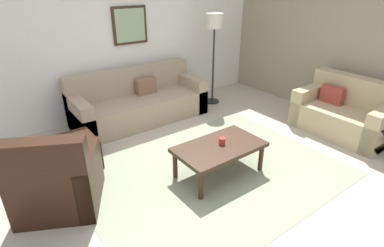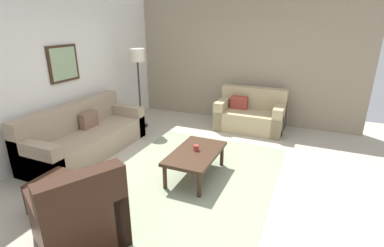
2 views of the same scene
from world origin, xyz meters
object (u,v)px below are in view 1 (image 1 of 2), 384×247
Objects in this scene: ottoman at (74,153)px; coffee_table at (219,149)px; couch_loveseat at (345,114)px; armchair_leather at (58,184)px; cup at (222,141)px; framed_artwork at (130,25)px; lamp_standing at (214,30)px; couch_main at (138,103)px.

ottoman is 1.90m from coffee_table.
coffee_table is at bearing 173.01° from couch_loveseat.
cup is (1.85, -0.51, 0.14)m from armchair_leather.
coffee_table is at bearing -167.18° from cup.
framed_artwork is at bearing 87.53° from cup.
couch_loveseat is 0.83× the size of lamp_standing.
ottoman is (-1.40, -0.90, -0.10)m from couch_main.
ottoman is at bearing -140.14° from framed_artwork.
cup reaches higher than coffee_table.
framed_artwork is (1.57, 1.31, 1.35)m from ottoman.
couch_loveseat reaches higher than ottoman.
couch_loveseat is at bearing -69.35° from lamp_standing.
cup is at bearing -88.42° from couch_main.
framed_artwork is at bearing 39.86° from ottoman.
couch_loveseat reaches higher than coffee_table.
framed_artwork is (0.17, 0.41, 1.25)m from couch_main.
coffee_table is at bearing -93.55° from framed_artwork.
couch_loveseat is at bearing -6.99° from coffee_table.
armchair_leather reaches higher than couch_loveseat.
couch_main is 2.08× the size of coffee_table.
ottoman is at bearing 62.35° from armchair_leather.
couch_main is 3.66× the size of framed_artwork.
coffee_table is 0.11m from cup.
coffee_table reaches higher than ottoman.
couch_main is 1.67m from ottoman.
couch_loveseat is at bearing -51.75° from framed_artwork.
couch_loveseat is 4.29m from armchair_leather.
framed_artwork is (0.11, 2.56, 1.10)m from cup.
framed_artwork is (-1.40, 0.59, 0.14)m from lamp_standing.
lamp_standing is (1.51, 1.97, 0.96)m from cup.
lamp_standing reaches higher than coffee_table.
cup is 0.05× the size of lamp_standing.
armchair_leather reaches higher than ottoman.
framed_artwork reaches higher than couch_main.
couch_main and couch_loveseat have the same top height.
armchair_leather is 3.09m from framed_artwork.
armchair_leather is 0.63× the size of lamp_standing.
coffee_table is (1.41, -1.26, 0.16)m from ottoman.
lamp_standing is at bearing -22.71° from framed_artwork.
couch_loveseat is at bearing -45.31° from couch_main.
lamp_standing is at bearing 51.84° from coffee_table.
couch_loveseat is at bearing -11.01° from armchair_leather.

